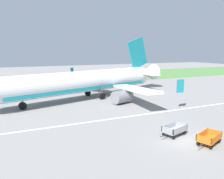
# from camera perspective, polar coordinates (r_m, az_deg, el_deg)

# --- Properties ---
(ground_plane) EXTENTS (220.00, 220.00, 0.00)m
(ground_plane) POSITION_cam_1_polar(r_m,az_deg,el_deg) (23.07, 17.40, -12.11)
(ground_plane) COLOR gray
(grass_strip) EXTENTS (220.00, 28.00, 0.06)m
(grass_strip) POSITION_cam_1_polar(r_m,az_deg,el_deg) (70.77, -12.71, 2.80)
(grass_strip) COLOR #518442
(grass_strip) RESTS_ON ground
(apron_stripe) EXTENTS (120.00, 0.36, 0.01)m
(apron_stripe) POSITION_cam_1_polar(r_m,az_deg,el_deg) (29.86, 5.78, -6.62)
(apron_stripe) COLOR silver
(apron_stripe) RESTS_ON ground
(airplane) EXTENTS (37.00, 30.02, 11.34)m
(airplane) POSITION_cam_1_polar(r_m,az_deg,el_deg) (39.82, -6.16, 2.02)
(airplane) COLOR silver
(airplane) RESTS_ON ground
(baggage_cart_nearest) EXTENTS (3.58, 2.19, 1.07)m
(baggage_cart_nearest) POSITION_cam_1_polar(r_m,az_deg,el_deg) (22.71, 23.39, -11.22)
(baggage_cart_nearest) COLOR orange
(baggage_cart_nearest) RESTS_ON ground
(baggage_cart_second_in_row) EXTENTS (3.62, 2.04, 1.07)m
(baggage_cart_second_in_row) POSITION_cam_1_polar(r_m,az_deg,el_deg) (23.80, 15.54, -9.78)
(baggage_cart_second_in_row) COLOR gray
(baggage_cart_second_in_row) RESTS_ON ground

